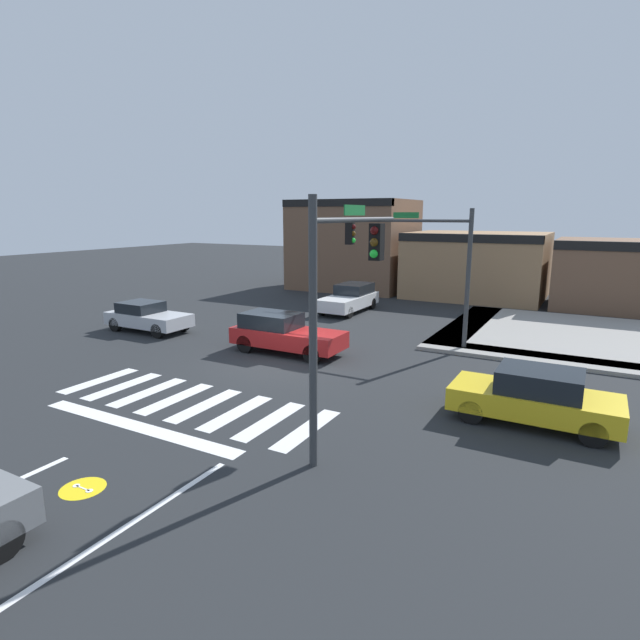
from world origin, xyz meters
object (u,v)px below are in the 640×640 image
at_px(car_silver, 147,317).
at_px(car_white, 350,298).
at_px(traffic_signal_northeast, 413,251).
at_px(car_red, 284,333).
at_px(car_yellow, 535,397).
at_px(traffic_signal_southeast, 345,280).

distance_m(car_silver, car_white, 11.06).
bearing_deg(traffic_signal_northeast, car_silver, 17.91).
bearing_deg(car_white, car_silver, -34.49).
bearing_deg(car_red, car_yellow, -15.70).
relative_size(traffic_signal_northeast, car_silver, 1.47).
bearing_deg(car_red, traffic_signal_southeast, -46.76).
distance_m(traffic_signal_northeast, traffic_signal_southeast, 9.98).
bearing_deg(car_white, traffic_signal_southeast, 25.16).
xyz_separation_m(car_silver, car_yellow, (17.38, -2.75, 0.05)).
bearing_deg(car_white, car_yellow, 43.12).
height_order(traffic_signal_southeast, car_white, traffic_signal_southeast).
bearing_deg(car_yellow, car_silver, -9.00).
bearing_deg(car_red, car_silver, 179.69).
relative_size(car_red, car_yellow, 1.08).
bearing_deg(car_red, car_white, 99.13).
xyz_separation_m(traffic_signal_northeast, traffic_signal_southeast, (1.71, -9.84, 0.02)).
height_order(car_red, car_white, car_red).
distance_m(traffic_signal_southeast, car_red, 8.85).
xyz_separation_m(car_yellow, car_white, (-11.12, 11.87, 0.02)).
distance_m(car_yellow, car_white, 16.26).
bearing_deg(car_yellow, traffic_signal_northeast, -48.91).
relative_size(traffic_signal_southeast, car_white, 1.27).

